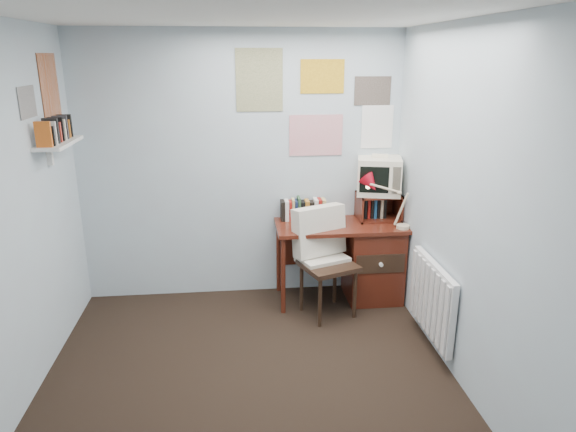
% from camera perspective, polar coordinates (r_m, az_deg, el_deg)
% --- Properties ---
extents(ground, '(3.50, 3.50, 0.00)m').
position_cam_1_polar(ground, '(3.75, -4.09, -19.80)').
color(ground, black).
rests_on(ground, ground).
extents(back_wall, '(3.00, 0.02, 2.50)m').
position_cam_1_polar(back_wall, '(4.84, -5.19, 5.28)').
color(back_wall, '#A8B3C0').
rests_on(back_wall, ground).
extents(right_wall, '(0.02, 3.50, 2.50)m').
position_cam_1_polar(right_wall, '(3.52, 20.65, -0.48)').
color(right_wall, '#A8B3C0').
rests_on(right_wall, ground).
extents(ceiling, '(3.00, 3.50, 0.02)m').
position_cam_1_polar(ceiling, '(2.99, -5.20, 21.88)').
color(ceiling, white).
rests_on(ceiling, back_wall).
extents(desk, '(1.20, 0.55, 0.76)m').
position_cam_1_polar(desk, '(4.99, 8.76, -4.64)').
color(desk, '#572014').
rests_on(desk, ground).
extents(desk_chair, '(0.62, 0.60, 0.95)m').
position_cam_1_polar(desk_chair, '(4.60, 4.51, -5.52)').
color(desk_chair, black).
rests_on(desk_chair, ground).
extents(desk_lamp, '(0.36, 0.33, 0.43)m').
position_cam_1_polar(desk_lamp, '(4.71, 12.81, 1.15)').
color(desk_lamp, red).
rests_on(desk_lamp, desk).
extents(tv_riser, '(0.40, 0.30, 0.25)m').
position_cam_1_polar(tv_riser, '(4.96, 10.02, 1.05)').
color(tv_riser, '#572014').
rests_on(tv_riser, desk).
extents(crt_tv, '(0.47, 0.45, 0.38)m').
position_cam_1_polar(crt_tv, '(4.90, 10.08, 4.63)').
color(crt_tv, '#F1E6C9').
rests_on(crt_tv, tv_riser).
extents(book_row, '(0.60, 0.14, 0.22)m').
position_cam_1_polar(book_row, '(4.90, 2.69, 0.90)').
color(book_row, '#572014').
rests_on(book_row, desk).
extents(radiator, '(0.09, 0.80, 0.60)m').
position_cam_1_polar(radiator, '(4.27, 15.72, -8.87)').
color(radiator, white).
rests_on(radiator, right_wall).
extents(wall_shelf, '(0.20, 0.62, 0.24)m').
position_cam_1_polar(wall_shelf, '(4.34, -24.11, 7.41)').
color(wall_shelf, white).
rests_on(wall_shelf, left_wall).
extents(posters_back, '(1.20, 0.01, 0.90)m').
position_cam_1_polar(posters_back, '(4.81, 3.19, 12.48)').
color(posters_back, white).
rests_on(posters_back, back_wall).
extents(posters_left, '(0.01, 0.70, 0.60)m').
position_cam_1_polar(posters_left, '(4.33, -25.95, 12.25)').
color(posters_left, white).
rests_on(posters_left, left_wall).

